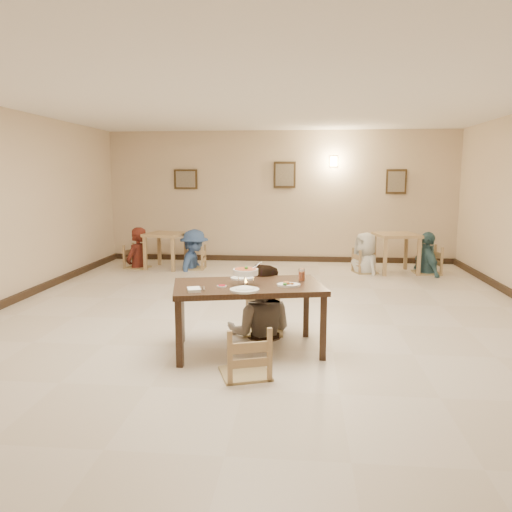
# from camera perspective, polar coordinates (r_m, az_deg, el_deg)

# --- Properties ---
(floor) EXTENTS (10.00, 10.00, 0.00)m
(floor) POSITION_cam_1_polar(r_m,az_deg,el_deg) (6.87, 0.75, -7.53)
(floor) COLOR beige
(floor) RESTS_ON ground
(ceiling) EXTENTS (10.00, 10.00, 0.00)m
(ceiling) POSITION_cam_1_polar(r_m,az_deg,el_deg) (6.67, 0.81, 18.02)
(ceiling) COLOR white
(ceiling) RESTS_ON wall_back
(wall_back) EXTENTS (10.00, 0.00, 10.00)m
(wall_back) POSITION_cam_1_polar(r_m,az_deg,el_deg) (11.58, 2.78, 6.77)
(wall_back) COLOR beige
(wall_back) RESTS_ON floor
(wall_front) EXTENTS (10.00, 0.00, 10.00)m
(wall_front) POSITION_cam_1_polar(r_m,az_deg,el_deg) (1.71, -12.89, -6.81)
(wall_front) COLOR beige
(wall_front) RESTS_ON floor
(baseboard_back) EXTENTS (8.00, 0.06, 0.12)m
(baseboard_back) POSITION_cam_1_polar(r_m,az_deg,el_deg) (11.70, 2.72, -0.30)
(baseboard_back) COLOR black
(baseboard_back) RESTS_ON floor
(picture_a) EXTENTS (0.55, 0.04, 0.45)m
(picture_a) POSITION_cam_1_polar(r_m,az_deg,el_deg) (11.84, -8.04, 8.68)
(picture_a) COLOR #362614
(picture_a) RESTS_ON wall_back
(picture_b) EXTENTS (0.50, 0.04, 0.60)m
(picture_b) POSITION_cam_1_polar(r_m,az_deg,el_deg) (11.53, 3.29, 9.24)
(picture_b) COLOR #362614
(picture_b) RESTS_ON wall_back
(picture_c) EXTENTS (0.45, 0.04, 0.55)m
(picture_c) POSITION_cam_1_polar(r_m,az_deg,el_deg) (11.71, 15.74, 8.18)
(picture_c) COLOR #362614
(picture_c) RESTS_ON wall_back
(wall_sconce) EXTENTS (0.16, 0.05, 0.22)m
(wall_sconce) POSITION_cam_1_polar(r_m,az_deg,el_deg) (11.55, 8.87, 10.63)
(wall_sconce) COLOR #FFD88C
(wall_sconce) RESTS_ON wall_back
(main_table) EXTENTS (1.81, 1.27, 0.77)m
(main_table) POSITION_cam_1_polar(r_m,az_deg,el_deg) (5.60, -0.89, -4.06)
(main_table) COLOR #362216
(main_table) RESTS_ON floor
(chair_far) EXTENTS (0.49, 0.49, 1.04)m
(chair_far) POSITION_cam_1_polar(r_m,az_deg,el_deg) (6.32, 0.82, -4.12)
(chair_far) COLOR tan
(chair_far) RESTS_ON floor
(chair_near) EXTENTS (0.47, 0.47, 1.00)m
(chair_near) POSITION_cam_1_polar(r_m,az_deg,el_deg) (4.96, -1.26, -8.07)
(chair_near) COLOR tan
(chair_near) RESTS_ON floor
(main_diner) EXTENTS (0.88, 0.69, 1.79)m
(main_diner) POSITION_cam_1_polar(r_m,az_deg,el_deg) (6.15, 0.51, -0.95)
(main_diner) COLOR gray
(main_diner) RESTS_ON floor
(curry_warmer) EXTENTS (0.31, 0.28, 0.25)m
(curry_warmer) POSITION_cam_1_polar(r_m,az_deg,el_deg) (5.51, -1.20, -1.84)
(curry_warmer) COLOR silver
(curry_warmer) RESTS_ON main_table
(rice_plate_far) EXTENTS (0.27, 0.27, 0.06)m
(rice_plate_far) POSITION_cam_1_polar(r_m,az_deg,el_deg) (5.86, -1.61, -2.52)
(rice_plate_far) COLOR white
(rice_plate_far) RESTS_ON main_table
(rice_plate_near) EXTENTS (0.31, 0.31, 0.07)m
(rice_plate_near) POSITION_cam_1_polar(r_m,az_deg,el_deg) (5.26, -1.32, -3.86)
(rice_plate_near) COLOR white
(rice_plate_near) RESTS_ON main_table
(fried_plate) EXTENTS (0.26, 0.26, 0.06)m
(fried_plate) POSITION_cam_1_polar(r_m,az_deg,el_deg) (5.51, 3.74, -3.24)
(fried_plate) COLOR white
(fried_plate) RESTS_ON main_table
(chili_dish) EXTENTS (0.10, 0.10, 0.02)m
(chili_dish) POSITION_cam_1_polar(r_m,az_deg,el_deg) (5.45, -3.93, -3.45)
(chili_dish) COLOR white
(chili_dish) RESTS_ON main_table
(napkin_cutlery) EXTENTS (0.21, 0.28, 0.03)m
(napkin_cutlery) POSITION_cam_1_polar(r_m,az_deg,el_deg) (5.29, -7.06, -3.83)
(napkin_cutlery) COLOR white
(napkin_cutlery) RESTS_ON main_table
(drink_glass) EXTENTS (0.07, 0.07, 0.15)m
(drink_glass) POSITION_cam_1_polar(r_m,az_deg,el_deg) (5.76, 5.25, -2.21)
(drink_glass) COLOR white
(drink_glass) RESTS_ON main_table
(bg_table_left) EXTENTS (0.90, 0.90, 0.77)m
(bg_table_left) POSITION_cam_1_polar(r_m,az_deg,el_deg) (10.89, -10.30, 1.88)
(bg_table_left) COLOR tan
(bg_table_left) RESTS_ON floor
(bg_table_right) EXTENTS (0.94, 0.94, 0.81)m
(bg_table_right) POSITION_cam_1_polar(r_m,az_deg,el_deg) (10.61, 15.76, 1.74)
(bg_table_right) COLOR tan
(bg_table_right) RESTS_ON floor
(bg_chair_ll) EXTENTS (0.45, 0.45, 0.97)m
(bg_chair_ll) POSITION_cam_1_polar(r_m,az_deg,el_deg) (11.04, -13.46, 1.11)
(bg_chair_ll) COLOR tan
(bg_chair_ll) RESTS_ON floor
(bg_chair_lr) EXTENTS (0.44, 0.44, 0.94)m
(bg_chair_lr) POSITION_cam_1_polar(r_m,az_deg,el_deg) (10.75, -7.08, 1.02)
(bg_chair_lr) COLOR tan
(bg_chair_lr) RESTS_ON floor
(bg_chair_rl) EXTENTS (0.43, 0.43, 0.93)m
(bg_chair_rl) POSITION_cam_1_polar(r_m,az_deg,el_deg) (10.49, 12.42, 0.63)
(bg_chair_rl) COLOR tan
(bg_chair_rl) RESTS_ON floor
(bg_chair_rr) EXTENTS (0.50, 0.50, 1.07)m
(bg_chair_rr) POSITION_cam_1_polar(r_m,az_deg,el_deg) (10.72, 19.02, 0.91)
(bg_chair_rr) COLOR tan
(bg_chair_rr) RESTS_ON floor
(bg_diner_a) EXTENTS (0.60, 0.74, 1.77)m
(bg_diner_a) POSITION_cam_1_polar(r_m,az_deg,el_deg) (11.00, -13.54, 3.20)
(bg_diner_a) COLOR #551D15
(bg_diner_a) RESTS_ON floor
(bg_diner_b) EXTENTS (0.76, 1.17, 1.70)m
(bg_diner_b) POSITION_cam_1_polar(r_m,az_deg,el_deg) (10.71, -7.12, 3.03)
(bg_diner_b) COLOR #45659E
(bg_diner_b) RESTS_ON floor
(bg_diner_c) EXTENTS (0.83, 0.96, 1.66)m
(bg_diner_c) POSITION_cam_1_polar(r_m,az_deg,el_deg) (10.44, 12.49, 2.64)
(bg_diner_c) COLOR silver
(bg_diner_c) RESTS_ON floor
(bg_diner_d) EXTENTS (0.62, 1.07, 1.72)m
(bg_diner_d) POSITION_cam_1_polar(r_m,az_deg,el_deg) (10.69, 19.11, 2.63)
(bg_diner_d) COLOR slate
(bg_diner_d) RESTS_ON floor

